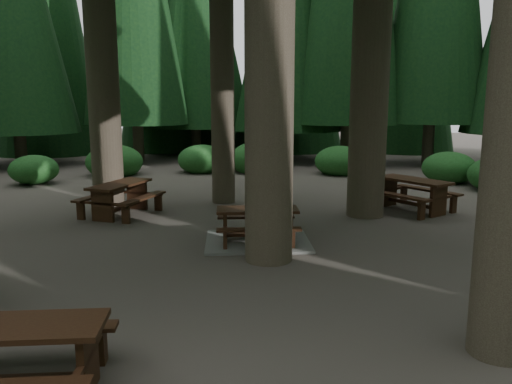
% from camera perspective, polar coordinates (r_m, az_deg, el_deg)
% --- Properties ---
extents(ground, '(80.00, 80.00, 0.00)m').
position_cam_1_polar(ground, '(9.02, -3.86, -7.72)').
color(ground, '#4A423C').
rests_on(ground, ground).
extents(picnic_table_b, '(1.66, 1.99, 0.81)m').
position_cam_1_polar(picnic_table_b, '(12.78, -15.23, -0.20)').
color(picnic_table_b, '#351910').
rests_on(picnic_table_b, ground).
extents(picnic_table_c, '(2.45, 2.21, 0.70)m').
position_cam_1_polar(picnic_table_c, '(9.99, 0.17, -4.53)').
color(picnic_table_c, gray).
rests_on(picnic_table_c, ground).
extents(picnic_table_d, '(2.47, 2.44, 0.83)m').
position_cam_1_polar(picnic_table_d, '(13.41, 17.47, 0.25)').
color(picnic_table_d, '#351910').
rests_on(picnic_table_d, ground).
extents(picnic_table_e, '(2.01, 1.80, 0.73)m').
position_cam_1_polar(picnic_table_e, '(5.44, -25.87, -15.82)').
color(picnic_table_e, '#351910').
rests_on(picnic_table_e, ground).
extents(shrub_ring, '(23.86, 24.64, 1.49)m').
position_cam_1_polar(shrub_ring, '(9.43, 1.57, -4.35)').
color(shrub_ring, '#21581E').
rests_on(shrub_ring, ground).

